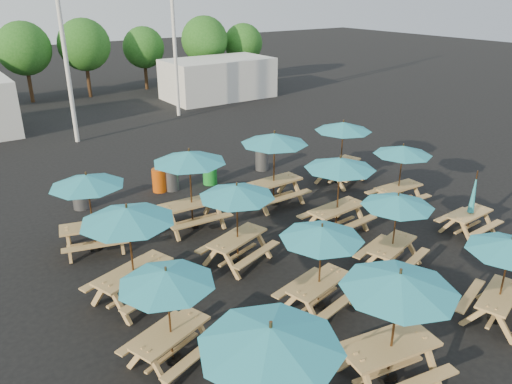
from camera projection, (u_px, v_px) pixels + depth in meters
ground at (285, 242)px, 14.86m from camera, size 120.00×120.00×0.00m
picnic_unit_0 at (270, 345)px, 7.32m from camera, size 2.63×2.63×2.52m
picnic_unit_1 at (167, 283)px, 9.45m from camera, size 2.43×2.43×2.14m
picnic_unit_2 at (128, 220)px, 11.32m from camera, size 2.80×2.80×2.48m
picnic_unit_3 at (87, 185)px, 13.68m from camera, size 2.50×2.50×2.32m
picnic_unit_4 at (399, 288)px, 8.87m from camera, size 2.46×2.46×2.41m
picnic_unit_5 at (322, 238)px, 11.11m from camera, size 2.30×2.30×2.16m
picnic_unit_6 at (237, 196)px, 13.04m from camera, size 2.57×2.57×2.29m
picnic_unit_7 at (189, 161)px, 14.96m from camera, size 2.35×2.35×2.53m
picnic_unit_8 at (510, 250)px, 10.68m from camera, size 2.33×2.33×2.10m
picnic_unit_9 at (397, 205)px, 12.84m from camera, size 2.32×2.32×2.12m
picnic_unit_10 at (340, 168)px, 14.75m from camera, size 2.31×2.31×2.41m
picnic_unit_11 at (274, 143)px, 16.64m from camera, size 2.34×2.34×2.56m
picnic_unit_13 at (471, 208)px, 15.09m from camera, size 1.67×1.47×2.04m
picnic_unit_14 at (403, 154)px, 16.59m from camera, size 2.01×2.01×2.19m
picnic_unit_15 at (343, 130)px, 18.61m from camera, size 2.65×2.65×2.40m
waste_bin_0 at (80, 196)px, 16.95m from camera, size 0.54×0.54×0.86m
waste_bin_1 at (171, 179)px, 18.49m from camera, size 0.54×0.54×0.86m
waste_bin_2 at (159, 180)px, 18.38m from camera, size 0.54×0.54×0.86m
waste_bin_3 at (210, 173)px, 19.07m from camera, size 0.54×0.54×0.86m
waste_bin_4 at (262, 160)px, 20.54m from camera, size 0.54×0.54×0.86m
mast_0 at (59, 12)px, 22.15m from camera, size 0.20×0.20×12.00m
mast_1 at (172, 7)px, 27.08m from camera, size 0.20×0.20×12.00m
event_tent_1 at (218, 78)px, 33.53m from camera, size 7.00×4.00×2.60m
tree_3 at (24, 49)px, 31.41m from camera, size 3.36×3.36×5.09m
tree_4 at (84, 45)px, 32.96m from camera, size 3.41×3.41×5.17m
tree_5 at (144, 48)px, 35.74m from camera, size 2.94×2.94×4.45m
tree_6 at (204, 40)px, 36.32m from camera, size 3.38×3.38×5.13m
tree_7 at (243, 43)px, 38.29m from camera, size 2.95×2.95×4.48m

